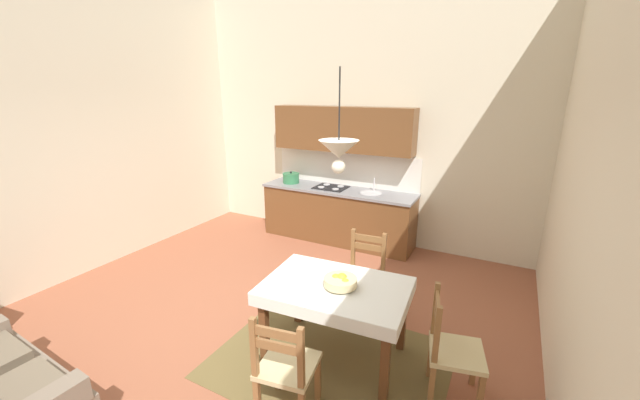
{
  "coord_description": "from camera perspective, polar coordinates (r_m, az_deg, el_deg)",
  "views": [
    {
      "loc": [
        2.27,
        -2.71,
        2.46
      ],
      "look_at": [
        0.21,
        1.23,
        1.12
      ],
      "focal_mm": 20.72,
      "sensor_mm": 36.0,
      "label": 1
    }
  ],
  "objects": [
    {
      "name": "ground_plane",
      "position": [
        4.34,
        -10.59,
        -18.91
      ],
      "size": [
        6.19,
        6.39,
        0.1
      ],
      "primitive_type": "cube",
      "color": "#99563D"
    },
    {
      "name": "wall_back",
      "position": [
        6.12,
        5.92,
        12.45
      ],
      "size": [
        6.19,
        0.12,
        4.02
      ],
      "primitive_type": "cube",
      "color": "beige",
      "rests_on": "ground_plane"
    },
    {
      "name": "wall_left",
      "position": [
        5.82,
        -34.86,
        9.38
      ],
      "size": [
        0.12,
        6.39,
        4.02
      ],
      "primitive_type": "cube",
      "color": "beige",
      "rests_on": "ground_plane"
    },
    {
      "name": "wall_right",
      "position": [
        2.81,
        39.21,
        3.77
      ],
      "size": [
        0.12,
        6.39,
        4.02
      ],
      "primitive_type": "cube",
      "color": "beige",
      "rests_on": "ground_plane"
    },
    {
      "name": "area_rug",
      "position": [
        3.8,
        1.58,
        -23.49
      ],
      "size": [
        2.1,
        1.6,
        0.01
      ],
      "primitive_type": "cube",
      "color": "brown",
      "rests_on": "ground_plane"
    },
    {
      "name": "kitchen_cabinetry",
      "position": [
        6.09,
        2.87,
        1.45
      ],
      "size": [
        2.56,
        0.63,
        2.2
      ],
      "color": "brown",
      "rests_on": "ground_plane"
    },
    {
      "name": "dining_table",
      "position": [
        3.51,
        2.4,
        -14.9
      ],
      "size": [
        1.37,
        0.97,
        0.75
      ],
      "color": "brown",
      "rests_on": "ground_plane"
    },
    {
      "name": "dining_chair_kitchen_side",
      "position": [
        4.27,
        6.82,
        -11.55
      ],
      "size": [
        0.45,
        0.45,
        0.93
      ],
      "color": "#D1BC89",
      "rests_on": "ground_plane"
    },
    {
      "name": "dining_chair_window_side",
      "position": [
        3.38,
        19.61,
        -20.97
      ],
      "size": [
        0.5,
        0.5,
        0.93
      ],
      "color": "#D1BC89",
      "rests_on": "ground_plane"
    },
    {
      "name": "dining_chair_camera_side",
      "position": [
        3.07,
        -5.31,
        -24.43
      ],
      "size": [
        0.48,
        0.48,
        0.93
      ],
      "color": "#D1BC89",
      "rests_on": "ground_plane"
    },
    {
      "name": "fruit_bowl",
      "position": [
        3.38,
        3.19,
        -12.44
      ],
      "size": [
        0.3,
        0.3,
        0.12
      ],
      "color": "beige",
      "rests_on": "dining_table"
    },
    {
      "name": "pendant_lamp",
      "position": [
        2.92,
        2.91,
        7.66
      ],
      "size": [
        0.32,
        0.32,
        0.8
      ],
      "color": "black"
    }
  ]
}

